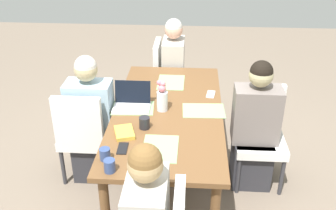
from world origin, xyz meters
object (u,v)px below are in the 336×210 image
object	(u,v)px
chair_head_left_right_near	(167,75)
person_near_left_near	(92,125)
phone_black	(123,148)
coffee_mug_near_right	(144,123)
phone_silver	(211,94)
person_head_left_right_near	(173,75)
laptop_near_left_near	(132,102)
dining_table	(168,118)
coffee_mug_near_left	(105,154)
coffee_mug_centre_left	(110,166)
flower_vase	(162,97)
book_red_cover	(124,132)
chair_near_left_near	(83,132)
chair_far_left_mid	(260,130)
person_far_left_mid	(254,132)

from	to	relation	value
chair_head_left_right_near	person_near_left_near	bearing A→B (deg)	-25.88
chair_head_left_right_near	phone_black	xyz separation A→B (m)	(1.88, -0.20, 0.23)
coffee_mug_near_right	phone_silver	xyz separation A→B (m)	(-0.64, 0.54, -0.04)
person_head_left_right_near	laptop_near_left_near	bearing A→B (deg)	-14.25
dining_table	chair_head_left_right_near	distance (m)	1.28
person_near_left_near	phone_silver	world-z (taller)	person_near_left_near
coffee_mug_near_left	phone_silver	size ratio (longest dim) A/B	0.59
laptop_near_left_near	coffee_mug_near_right	distance (m)	0.38
person_head_left_right_near	coffee_mug_near_left	world-z (taller)	person_head_left_right_near
chair_head_left_right_near	coffee_mug_near_left	xyz separation A→B (m)	(2.02, -0.29, 0.27)
coffee_mug_near_right	coffee_mug_centre_left	size ratio (longest dim) A/B	1.07
flower_vase	book_red_cover	world-z (taller)	flower_vase
chair_near_left_near	laptop_near_left_near	bearing A→B (deg)	100.69
laptop_near_left_near	chair_near_left_near	bearing A→B (deg)	-79.31
chair_far_left_mid	chair_head_left_right_near	world-z (taller)	same
chair_head_left_right_near	laptop_near_left_near	size ratio (longest dim) A/B	2.81
coffee_mug_near_left	phone_black	distance (m)	0.17
person_near_left_near	coffee_mug_centre_left	size ratio (longest dim) A/B	13.20
chair_near_left_near	person_far_left_mid	size ratio (longest dim) A/B	0.75
chair_head_left_right_near	laptop_near_left_near	xyz separation A→B (m)	(1.23, -0.22, 0.27)
chair_near_left_near	person_head_left_right_near	xyz separation A→B (m)	(-1.25, 0.74, 0.03)
chair_far_left_mid	person_far_left_mid	world-z (taller)	person_far_left_mid
chair_far_left_mid	phone_silver	world-z (taller)	chair_far_left_mid
chair_far_left_mid	person_far_left_mid	distance (m)	0.10
laptop_near_left_near	book_red_cover	world-z (taller)	laptop_near_left_near
person_near_left_near	book_red_cover	xyz separation A→B (m)	(0.44, 0.39, 0.22)
person_head_left_right_near	phone_silver	distance (m)	0.99
chair_head_left_right_near	coffee_mug_centre_left	xyz separation A→B (m)	(2.15, -0.24, 0.27)
person_head_left_right_near	coffee_mug_centre_left	size ratio (longest dim) A/B	13.20
person_near_left_near	laptop_near_left_near	size ratio (longest dim) A/B	3.73
person_near_left_near	person_far_left_mid	bearing A→B (deg)	89.48
dining_table	phone_silver	xyz separation A→B (m)	(-0.33, 0.38, 0.08)
chair_far_left_mid	book_red_cover	world-z (taller)	chair_far_left_mid
dining_table	coffee_mug_near_left	world-z (taller)	coffee_mug_near_left
chair_near_left_near	book_red_cover	xyz separation A→B (m)	(0.37, 0.45, 0.24)
flower_vase	coffee_mug_near_right	size ratio (longest dim) A/B	2.89
person_far_left_mid	phone_silver	bearing A→B (deg)	-128.81
dining_table	coffee_mug_near_right	distance (m)	0.37
phone_black	chair_far_left_mid	bearing A→B (deg)	120.59
coffee_mug_centre_left	phone_silver	world-z (taller)	coffee_mug_centre_left
dining_table	flower_vase	size ratio (longest dim) A/B	6.91
chair_near_left_near	chair_far_left_mid	xyz separation A→B (m)	(-0.14, 1.58, 0.00)
book_red_cover	chair_head_left_right_near	bearing A→B (deg)	155.30
flower_vase	phone_silver	world-z (taller)	flower_vase
dining_table	coffee_mug_near_left	size ratio (longest dim) A/B	21.86
laptop_near_left_near	coffee_mug_near_left	xyz separation A→B (m)	(0.79, -0.07, -0.00)
coffee_mug_centre_left	phone_silver	xyz separation A→B (m)	(-1.21, 0.71, -0.04)
chair_head_left_right_near	book_red_cover	distance (m)	1.71
chair_head_left_right_near	phone_silver	bearing A→B (deg)	26.56
chair_head_left_right_near	flower_vase	distance (m)	1.32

